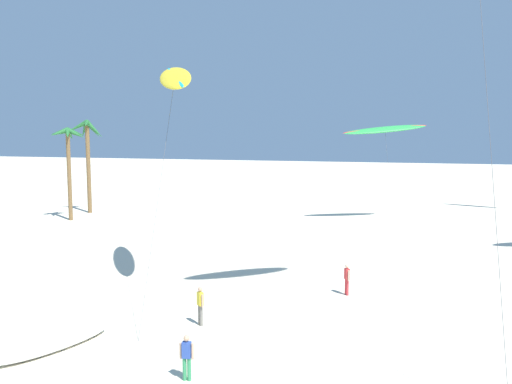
% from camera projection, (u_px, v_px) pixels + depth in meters
% --- Properties ---
extents(palm_tree_0, '(3.87, 3.90, 9.74)m').
position_uv_depth(palm_tree_0, '(88.00, 141.00, 55.80)').
color(palm_tree_0, brown).
rests_on(palm_tree_0, ground).
extents(palm_tree_1, '(3.68, 3.58, 8.92)m').
position_uv_depth(palm_tree_1, '(68.00, 145.00, 51.10)').
color(palm_tree_1, brown).
rests_on(palm_tree_1, ground).
extents(flying_kite_0, '(7.81, 5.40, 9.44)m').
position_uv_depth(flying_kite_0, '(385.00, 129.00, 50.03)').
color(flying_kite_0, green).
rests_on(flying_kite_0, ground).
extents(flying_kite_4, '(5.31, 11.83, 12.75)m').
position_uv_depth(flying_kite_4, '(175.00, 77.00, 28.96)').
color(flying_kite_4, yellow).
rests_on(flying_kite_4, ground).
extents(grounded_kite_0, '(2.96, 4.99, 0.40)m').
position_uv_depth(grounded_kite_0, '(53.00, 344.00, 21.22)').
color(grounded_kite_0, white).
rests_on(grounded_kite_0, ground).
extents(person_foreground_walker, '(0.40, 0.37, 1.74)m').
position_uv_depth(person_foreground_walker, '(200.00, 304.00, 23.71)').
color(person_foreground_walker, slate).
rests_on(person_foreground_walker, ground).
extents(person_near_left, '(0.33, 0.45, 1.66)m').
position_uv_depth(person_near_left, '(347.00, 278.00, 28.11)').
color(person_near_left, red).
rests_on(person_near_left, ground).
extents(person_near_right, '(0.51, 0.23, 1.62)m').
position_uv_depth(person_near_right, '(187.00, 356.00, 18.45)').
color(person_near_right, '#338E56').
rests_on(person_near_right, ground).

